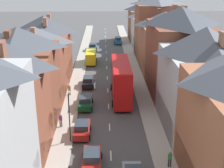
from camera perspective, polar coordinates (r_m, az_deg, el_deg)
name	(u,v)px	position (r m, az deg, el deg)	size (l,w,h in m)	color
pavement_left	(78,74)	(55.57, -6.16, 1.82)	(2.20, 104.00, 0.14)	#A8A399
pavement_right	(136,74)	(55.69, 4.36, 1.92)	(2.20, 104.00, 0.14)	#A8A399
centre_line_dashes	(107,78)	(53.52, -0.86, 1.14)	(0.14, 97.80, 0.01)	silver
terrace_row_left	(4,99)	(31.42, -19.20, -2.55)	(8.00, 51.58, 13.06)	beige
terrace_row_right	(179,56)	(45.58, 12.21, 5.03)	(8.00, 82.72, 13.38)	#935138
double_decker_bus_lead	(121,80)	(43.97, 1.63, 0.77)	(2.74, 10.80, 5.30)	red
car_near_blue	(118,40)	(79.33, 1.10, 8.01)	(1.90, 4.52, 1.70)	#236093
car_near_silver	(116,64)	(58.61, 0.81, 3.65)	(1.90, 3.90, 1.60)	#144728
car_parked_left_a	(82,129)	(35.04, -5.51, -8.12)	(1.90, 4.00, 1.64)	maroon
car_parked_right_a	(93,47)	(72.26, -3.58, 6.78)	(1.90, 4.28, 1.68)	#236093
car_mid_black	(92,159)	(29.84, -3.68, -13.47)	(1.90, 4.04, 1.67)	maroon
car_parked_left_b	(85,101)	(41.90, -4.87, -3.18)	(1.90, 4.56, 1.68)	#144728
car_mid_white	(88,81)	(49.55, -4.39, 0.50)	(1.90, 4.29, 1.59)	black
delivery_van	(91,57)	(61.76, -3.88, 4.97)	(2.20, 5.20, 2.41)	yellow
pedestrian_near_right	(170,158)	(29.97, 10.55, -13.20)	(0.36, 0.22, 1.61)	#23232D
pedestrian_mid_left	(61,120)	(36.84, -9.36, -6.46)	(0.36, 0.22, 1.61)	brown
pedestrian_mid_right	(69,89)	(45.87, -7.80, -0.95)	(0.36, 0.22, 1.61)	brown
street_lamp	(69,114)	(32.89, -7.80, -5.46)	(0.20, 1.12, 5.50)	black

